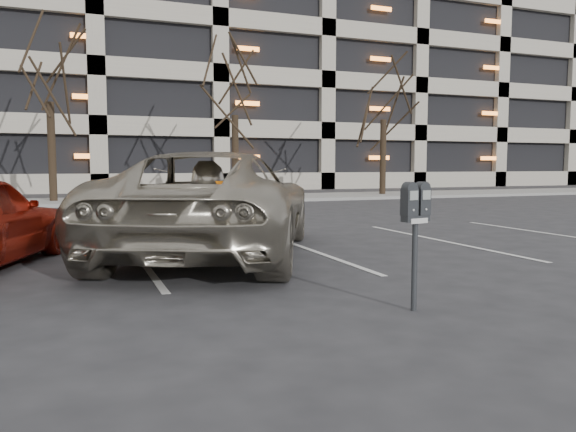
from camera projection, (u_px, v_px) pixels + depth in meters
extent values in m
plane|color=#28282B|center=(275.00, 280.00, 7.04)|extent=(140.00, 140.00, 0.00)
cube|color=gray|center=(137.00, 201.00, 21.90)|extent=(80.00, 4.00, 0.12)
cube|color=silver|center=(140.00, 258.00, 8.68)|extent=(0.10, 5.20, 0.00)
cube|color=silver|center=(306.00, 248.00, 9.68)|extent=(0.10, 5.20, 0.00)
cube|color=silver|center=(442.00, 241.00, 10.68)|extent=(0.10, 5.20, 0.00)
cube|color=silver|center=(554.00, 234.00, 11.68)|extent=(0.10, 5.20, 0.00)
cube|color=black|center=(272.00, 64.00, 42.12)|extent=(49.92, 19.20, 18.00)
cylinder|color=black|center=(52.00, 153.00, 20.67)|extent=(0.28, 0.28, 3.74)
cylinder|color=black|center=(235.00, 158.00, 23.18)|extent=(0.28, 0.28, 3.49)
cylinder|color=black|center=(383.00, 158.00, 25.69)|extent=(0.28, 0.28, 3.50)
cylinder|color=black|center=(414.00, 266.00, 5.53)|extent=(0.06, 0.06, 0.90)
cube|color=black|center=(415.00, 218.00, 5.48)|extent=(0.31, 0.16, 0.06)
cube|color=silver|center=(419.00, 221.00, 5.44)|extent=(0.22, 0.05, 0.05)
cube|color=gray|center=(414.00, 195.00, 5.37)|extent=(0.11, 0.03, 0.09)
cube|color=gray|center=(427.00, 195.00, 5.46)|extent=(0.11, 0.03, 0.09)
imported|color=#AAA291|center=(215.00, 204.00, 9.00)|extent=(4.97, 6.52, 1.64)
cube|color=#E76404|center=(207.00, 150.00, 7.84)|extent=(0.10, 0.20, 0.01)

